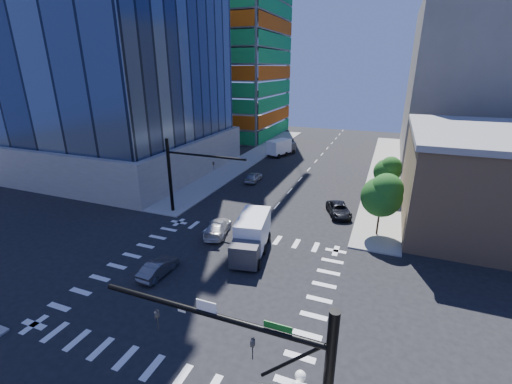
% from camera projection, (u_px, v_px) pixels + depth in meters
% --- Properties ---
extents(ground, '(160.00, 160.00, 0.00)m').
position_uv_depth(ground, '(210.00, 282.00, 28.65)').
color(ground, black).
rests_on(ground, ground).
extents(road_markings, '(20.00, 20.00, 0.01)m').
position_uv_depth(road_markings, '(210.00, 281.00, 28.65)').
color(road_markings, silver).
rests_on(road_markings, ground).
extents(sidewalk_ne, '(5.00, 60.00, 0.15)m').
position_uv_depth(sidewalk_ne, '(385.00, 170.00, 59.33)').
color(sidewalk_ne, gray).
rests_on(sidewalk_ne, ground).
extents(sidewalk_nw, '(5.00, 60.00, 0.15)m').
position_uv_depth(sidewalk_nw, '(251.00, 157.00, 67.89)').
color(sidewalk_nw, gray).
rests_on(sidewalk_nw, ground).
extents(construction_building, '(25.16, 34.50, 70.60)m').
position_uv_depth(construction_building, '(228.00, 34.00, 83.77)').
color(construction_building, gray).
rests_on(construction_building, ground).
extents(commercial_building, '(20.50, 22.50, 10.60)m').
position_uv_depth(commercial_building, '(506.00, 179.00, 37.51)').
color(commercial_building, '#9F7F5C').
rests_on(commercial_building, ground).
extents(bg_building_ne, '(24.00, 30.00, 28.00)m').
position_uv_depth(bg_building_ne, '(481.00, 84.00, 62.71)').
color(bg_building_ne, '#67645D').
rests_on(bg_building_ne, ground).
extents(signal_mast_nw, '(10.20, 0.40, 9.00)m').
position_uv_depth(signal_mast_nw, '(180.00, 170.00, 40.25)').
color(signal_mast_nw, black).
rests_on(signal_mast_nw, sidewalk_nw).
extents(tree_south, '(4.16, 4.16, 6.82)m').
position_uv_depth(tree_south, '(383.00, 194.00, 34.88)').
color(tree_south, '#382316').
rests_on(tree_south, sidewalk_ne).
extents(tree_north, '(3.54, 3.52, 5.78)m').
position_uv_depth(tree_north, '(388.00, 170.00, 45.51)').
color(tree_north, '#382316').
rests_on(tree_north, sidewalk_ne).
extents(car_nb_far, '(4.03, 5.57, 1.41)m').
position_uv_depth(car_nb_far, '(339.00, 210.00, 41.33)').
color(car_nb_far, black).
rests_on(car_nb_far, ground).
extents(car_sb_near, '(3.32, 5.68, 1.54)m').
position_uv_depth(car_sb_near, '(218.00, 227.00, 36.60)').
color(car_sb_near, silver).
rests_on(car_sb_near, ground).
extents(car_sb_mid, '(1.95, 4.51, 1.52)m').
position_uv_depth(car_sb_mid, '(254.00, 177.00, 53.53)').
color(car_sb_mid, '#ABAEB3').
rests_on(car_sb_mid, ground).
extents(car_sb_cross, '(1.62, 4.24, 1.38)m').
position_uv_depth(car_sb_cross, '(158.00, 268.00, 29.37)').
color(car_sb_cross, '#4E4E53').
rests_on(car_sb_cross, ground).
extents(box_truck_near, '(3.95, 7.04, 3.49)m').
position_uv_depth(box_truck_near, '(251.00, 239.00, 32.42)').
color(box_truck_near, black).
rests_on(box_truck_near, ground).
extents(box_truck_far, '(4.64, 6.76, 3.27)m').
position_uv_depth(box_truck_far, '(282.00, 148.00, 69.39)').
color(box_truck_far, black).
rests_on(box_truck_far, ground).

